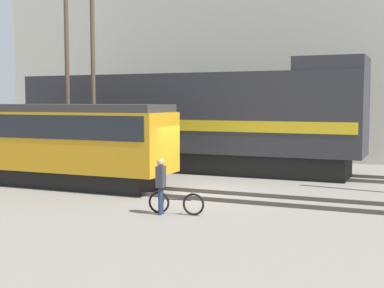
{
  "coord_description": "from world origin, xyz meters",
  "views": [
    {
      "loc": [
        7.65,
        -18.21,
        3.42
      ],
      "look_at": [
        -0.36,
        0.36,
        1.8
      ],
      "focal_mm": 50.0,
      "sensor_mm": 36.0,
      "label": 1
    }
  ],
  "objects": [
    {
      "name": "freight_locomotive",
      "position": [
        -3.01,
        5.87,
        2.49
      ],
      "size": [
        17.17,
        3.04,
        5.33
      ],
      "color": "black",
      "rests_on": "ground"
    },
    {
      "name": "track_far",
      "position": [
        0.0,
        5.87,
        0.07
      ],
      "size": [
        60.0,
        1.51,
        0.14
      ],
      "color": "#47423D",
      "rests_on": "ground"
    },
    {
      "name": "utility_pole_left",
      "position": [
        -7.72,
        2.62,
        4.42
      ],
      "size": [
        0.21,
        0.21,
        8.84
      ],
      "color": "#4C3D2D",
      "rests_on": "ground"
    },
    {
      "name": "streetcar",
      "position": [
        -6.23,
        -0.64,
        1.89
      ],
      "size": [
        10.48,
        2.54,
        3.3
      ],
      "color": "black",
      "rests_on": "ground"
    },
    {
      "name": "bicycle",
      "position": [
        0.88,
        -3.75,
        0.34
      ],
      "size": [
        1.77,
        0.44,
        0.74
      ],
      "color": "black",
      "rests_on": "ground"
    },
    {
      "name": "track_near",
      "position": [
        0.0,
        -0.64,
        0.07
      ],
      "size": [
        60.0,
        1.5,
        0.14
      ],
      "color": "#47423D",
      "rests_on": "ground"
    },
    {
      "name": "utility_pole_center",
      "position": [
        -6.28,
        2.62,
        4.3
      ],
      "size": [
        0.2,
        0.2,
        8.59
      ],
      "color": "#4C3D2D",
      "rests_on": "ground"
    },
    {
      "name": "person",
      "position": [
        0.47,
        -3.95,
        1.04
      ],
      "size": [
        0.26,
        0.39,
        1.71
      ],
      "color": "#232D4C",
      "rests_on": "ground"
    },
    {
      "name": "ground_plane",
      "position": [
        0.0,
        0.0,
        0.0
      ],
      "size": [
        120.0,
        120.0,
        0.0
      ],
      "primitive_type": "plane",
      "color": "slate"
    },
    {
      "name": "building_backdrop",
      "position": [
        0.0,
        15.05,
        6.03
      ],
      "size": [
        38.4,
        6.0,
        12.05
      ],
      "color": "beige",
      "rests_on": "ground"
    }
  ]
}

